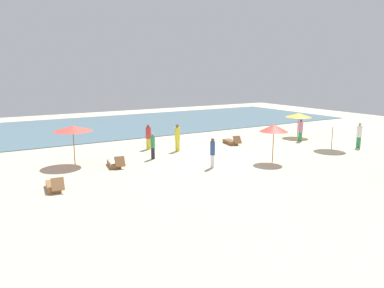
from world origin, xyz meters
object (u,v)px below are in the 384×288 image
Objects in this scene: umbrella_1 at (274,128)px; person_0 at (213,152)px; person_3 at (359,135)px; person_4 at (177,137)px; umbrella_2 at (298,115)px; person_5 at (148,137)px; lounger_2 at (231,142)px; lounger_1 at (54,186)px; umbrella_0 at (333,122)px; person_2 at (153,146)px; lounger_0 at (114,164)px; umbrella_3 at (73,129)px; person_1 at (301,130)px.

umbrella_1 is 1.34× the size of person_0.
person_4 is at bearing 153.95° from person_3.
umbrella_2 is 1.22× the size of person_0.
person_3 is at bearing -29.19° from person_5.
person_3 is 0.97× the size of person_4.
person_5 is (-1.02, 6.61, -0.00)m from person_0.
umbrella_2 reaches higher than lounger_2.
umbrella_2 is at bearing 11.39° from lounger_1.
umbrella_0 reaches higher than person_2.
person_5 is at bearing 42.81° from lounger_0.
lounger_0 is 5.19m from person_5.
umbrella_0 is at bearing -17.90° from person_2.
umbrella_2 is 0.91× the size of umbrella_3.
lounger_2 is 0.99× the size of person_5.
umbrella_3 is at bearing -162.26° from person_5.
lounger_0 reaches higher than lounger_1.
lounger_1 is 21.00m from person_3.
umbrella_2 is at bearing -3.74° from lounger_2.
lounger_1 is (-18.78, 0.69, -1.77)m from umbrella_0.
umbrella_3 reaches higher than person_4.
person_0 is at bearing -81.21° from person_5.
umbrella_1 is at bearing -148.94° from person_1.
person_3 is (17.03, -3.91, 0.75)m from lounger_0.
person_2 is at bearing -169.47° from lounger_2.
person_0 is 12.26m from person_3.
lounger_1 is 0.95× the size of person_3.
person_5 reaches higher than person_0.
umbrella_0 is at bearing -46.57° from lounger_2.
umbrella_1 reaches higher than person_2.
person_1 is at bearing 0.19° from lounger_0.
umbrella_1 is 1.32× the size of person_1.
umbrella_0 is at bearing 5.80° from umbrella_1.
person_4 is at bearing 26.13° from lounger_1.
person_1 is at bearing -5.47° from umbrella_3.
lounger_1 is (-2.06, -4.32, -2.01)m from umbrella_3.
umbrella_2 reaches higher than person_5.
person_5 is (3.77, 3.50, 0.72)m from lounger_0.
person_1 is at bearing 16.78° from person_0.
umbrella_1 is 1.33× the size of lounger_0.
person_2 is at bearing -176.28° from umbrella_2.
lounger_2 is at bearing 133.43° from umbrella_0.
person_3 is at bearing -66.49° from person_1.
umbrella_3 is (-18.38, 0.21, 0.33)m from umbrella_2.
lounger_1 is 10.22m from person_4.
umbrella_0 reaches higher than person_3.
person_4 is at bearing 169.84° from person_1.
person_5 is at bearing 171.06° from umbrella_2.
person_5 is (-11.54, 3.45, 0.00)m from person_1.
lounger_1 is 0.97× the size of person_5.
lounger_1 is at bearing 176.78° from person_0.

